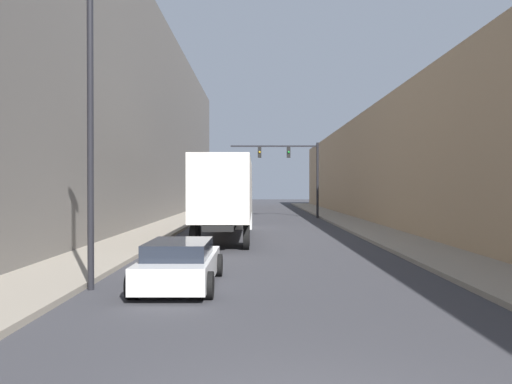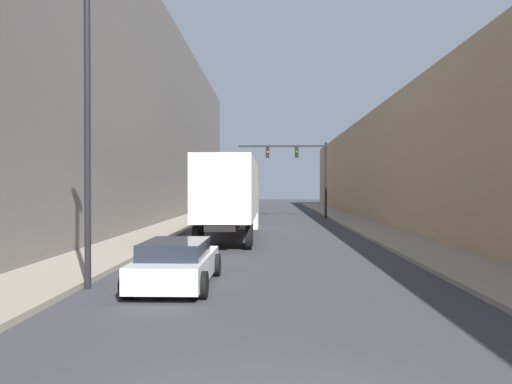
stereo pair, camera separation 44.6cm
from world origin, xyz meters
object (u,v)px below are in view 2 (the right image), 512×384
at_px(street_lamp, 87,88).
at_px(sedan_car, 176,263).
at_px(traffic_signal_gantry, 304,165).
at_px(semi_truck, 233,194).

bearing_deg(street_lamp, sedan_car, 11.22).
xyz_separation_m(sedan_car, traffic_signal_gantry, (5.30, 28.62, 3.81)).
relative_size(sedan_car, street_lamp, 0.53).
distance_m(semi_truck, traffic_signal_gantry, 16.27).
bearing_deg(traffic_signal_gantry, street_lamp, -104.41).
bearing_deg(street_lamp, traffic_signal_gantry, 75.59).
bearing_deg(semi_truck, street_lamp, -100.95).
distance_m(sedan_car, traffic_signal_gantry, 29.35).
bearing_deg(sedan_car, semi_truck, 87.93).
xyz_separation_m(semi_truck, traffic_signal_gantry, (4.82, 15.38, 2.19)).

